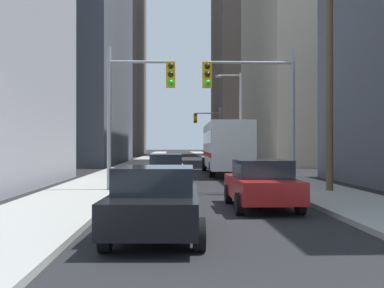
# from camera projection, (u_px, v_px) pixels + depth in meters

# --- Properties ---
(sidewalk_left) EXTENTS (3.21, 160.00, 0.15)m
(sidewalk_left) POSITION_uv_depth(u_px,v_px,m) (142.00, 162.00, 52.37)
(sidewalk_left) COLOR #9E9E99
(sidewalk_left) RESTS_ON ground
(sidewalk_right) EXTENTS (3.21, 160.00, 0.15)m
(sidewalk_right) POSITION_uv_depth(u_px,v_px,m) (227.00, 162.00, 52.73)
(sidewalk_right) COLOR #9E9E99
(sidewalk_right) RESTS_ON ground
(city_bus) EXTENTS (2.77, 11.55, 3.40)m
(city_bus) POSITION_uv_depth(u_px,v_px,m) (225.00, 146.00, 31.57)
(city_bus) COLOR silver
(city_bus) RESTS_ON ground
(sedan_black) EXTENTS (1.96, 4.27, 1.52)m
(sedan_black) POSITION_uv_depth(u_px,v_px,m) (155.00, 202.00, 9.89)
(sedan_black) COLOR black
(sedan_black) RESTS_ON ground
(sedan_red) EXTENTS (1.95, 4.22, 1.52)m
(sedan_red) POSITION_uv_depth(u_px,v_px,m) (261.00, 184.00, 14.45)
(sedan_red) COLOR maroon
(sedan_red) RESTS_ON ground
(sedan_grey) EXTENTS (1.95, 4.21, 1.52)m
(sedan_grey) POSITION_uv_depth(u_px,v_px,m) (166.00, 169.00, 23.76)
(sedan_grey) COLOR slate
(sedan_grey) RESTS_ON ground
(traffic_signal_near_left) EXTENTS (2.80, 0.44, 6.00)m
(traffic_signal_near_left) POSITION_uv_depth(u_px,v_px,m) (137.00, 96.00, 19.14)
(traffic_signal_near_left) COLOR gray
(traffic_signal_near_left) RESTS_ON ground
(traffic_signal_near_right) EXTENTS (3.86, 0.44, 6.00)m
(traffic_signal_near_right) POSITION_uv_depth(u_px,v_px,m) (254.00, 95.00, 19.32)
(traffic_signal_near_right) COLOR gray
(traffic_signal_near_right) RESTS_ON ground
(traffic_signal_far_right) EXTENTS (2.95, 0.44, 6.00)m
(traffic_signal_far_right) POSITION_uv_depth(u_px,v_px,m) (209.00, 126.00, 50.03)
(traffic_signal_far_right) COLOR gray
(traffic_signal_far_right) RESTS_ON ground
(utility_pole_right) EXTENTS (2.20, 0.28, 10.18)m
(utility_pole_right) POSITION_uv_depth(u_px,v_px,m) (330.00, 61.00, 18.78)
(utility_pole_right) COLOR brown
(utility_pole_right) RESTS_ON ground
(street_lamp_right) EXTENTS (2.05, 0.32, 7.50)m
(street_lamp_right) POSITION_uv_depth(u_px,v_px,m) (236.00, 112.00, 35.51)
(street_lamp_right) COLOR gray
(street_lamp_right) RESTS_ON ground
(building_left_mid_office) EXTENTS (21.35, 26.54, 34.40)m
(building_left_mid_office) POSITION_uv_depth(u_px,v_px,m) (25.00, 8.00, 51.59)
(building_left_mid_office) COLOR #4C515B
(building_left_mid_office) RESTS_ON ground
(building_right_mid_block) EXTENTS (14.94, 21.15, 33.51)m
(building_right_mid_block) POSITION_uv_depth(u_px,v_px,m) (325.00, 7.00, 49.98)
(building_right_mid_block) COLOR #B7A893
(building_right_mid_block) RESTS_ON ground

